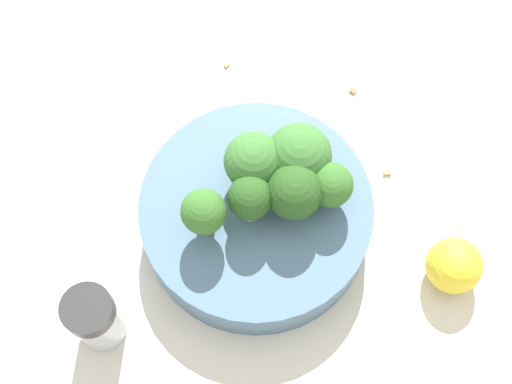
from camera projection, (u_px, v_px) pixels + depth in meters
name	position (u px, v px, depth m)	size (l,w,h in m)	color
ground_plane	(256.00, 226.00, 0.63)	(3.00, 3.00, 0.00)	beige
bowl	(256.00, 216.00, 0.61)	(0.19, 0.19, 0.05)	slate
broccoli_floret_0	(330.00, 186.00, 0.56)	(0.04, 0.04, 0.05)	#8EB770
broccoli_floret_1	(255.00, 202.00, 0.55)	(0.04, 0.04, 0.05)	#8EB770
broccoli_floret_2	(253.00, 162.00, 0.56)	(0.05, 0.05, 0.06)	#84AD66
broccoli_floret_3	(204.00, 213.00, 0.55)	(0.04, 0.04, 0.05)	#7A9E5B
broccoli_floret_4	(299.00, 156.00, 0.57)	(0.05, 0.05, 0.06)	#8EB770
broccoli_floret_5	(294.00, 193.00, 0.55)	(0.04, 0.04, 0.06)	#8EB770
pepper_shaker	(95.00, 318.00, 0.56)	(0.04, 0.04, 0.07)	#B2B7BC
lemon_wedge	(454.00, 266.00, 0.59)	(0.05, 0.05, 0.05)	yellow
almond_crumb_0	(349.00, 88.00, 0.68)	(0.01, 0.00, 0.01)	olive
almond_crumb_1	(387.00, 172.00, 0.65)	(0.01, 0.00, 0.01)	tan
almond_crumb_2	(226.00, 65.00, 0.69)	(0.01, 0.00, 0.01)	#AD7F4C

